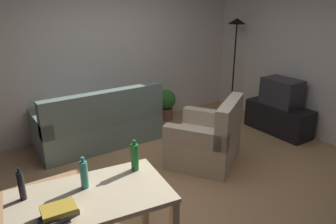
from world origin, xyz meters
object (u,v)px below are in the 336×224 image
tv_stand (278,118)px  potted_plant (166,103)px  torchiere_lamp (236,41)px  armchair (208,140)px  bottle_tall (84,174)px  couch (100,126)px  tv (282,92)px  bottle_dark (21,185)px  bottle_green (135,157)px  book_stack (59,213)px  desk (92,207)px

tv_stand → potted_plant: bearing=39.3°
tv_stand → torchiere_lamp: torchiere_lamp is taller
armchair → bottle_tall: (-2.01, -0.84, 0.56)m
couch → armchair: same height
tv → torchiere_lamp: 1.32m
tv_stand → bottle_dark: bearing=101.9°
torchiere_lamp → bottle_green: torchiere_lamp is taller
tv_stand → potted_plant: size_ratio=1.93×
bottle_green → armchair: bearing=27.8°
couch → bottle_tall: bearing=65.6°
bottle_dark → tv_stand: bearing=11.9°
bottle_dark → book_stack: bottle_dark is taller
tv → torchiere_lamp: (-0.00, 1.11, 0.71)m
bottle_dark → bottle_tall: bearing=-13.5°
desk → bottle_green: bottle_green is taller
desk → bottle_tall: size_ratio=4.83×
bottle_dark → book_stack: (0.16, -0.37, -0.07)m
tv_stand → bottle_tall: bottle_tall is taller
tv → bottle_dark: (-4.12, -0.87, 0.18)m
tv → book_stack: size_ratio=2.25×
bottle_dark → armchair: bearing=16.7°
couch → bottle_tall: (-1.00, -2.20, 0.57)m
couch → tv_stand: (2.69, -1.22, -0.07)m
couch → tv: bearing=155.6°
couch → bottle_green: size_ratio=6.60×
potted_plant → book_stack: book_stack is taller
tv → bottle_tall: bearing=104.8°
bottle_dark → torchiere_lamp: bearing=25.7°
torchiere_lamp → bottle_tall: 4.27m
tv → potted_plant: (-1.26, 1.53, -0.37)m
tv → book_stack: (-3.97, -1.24, 0.10)m
armchair → tv: bearing=151.9°
torchiere_lamp → desk: 4.36m
tv_stand → potted_plant: 1.98m
potted_plant → armchair: size_ratio=0.47×
bottle_green → book_stack: bottle_green is taller
potted_plant → armchair: 1.72m
desk → bottle_tall: 0.26m
tv → tv_stand: bearing=90.0°
tv → bottle_green: 3.37m
book_stack → bottle_green: bearing=21.3°
bottle_green → book_stack: bearing=-158.7°
couch → bottle_dark: (-1.43, -2.09, 0.57)m
torchiere_lamp → bottle_green: (-3.22, -2.06, -0.53)m
desk → potted_plant: 3.60m
bottle_dark → desk: bearing=-27.7°
desk → book_stack: (-0.28, -0.14, 0.15)m
desk → book_stack: size_ratio=4.80×
couch → bottle_dark: bearing=55.5°
tv → bottle_dark: bearing=101.9°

